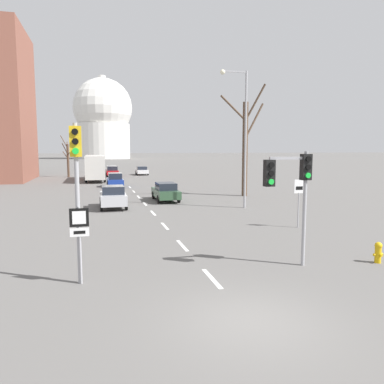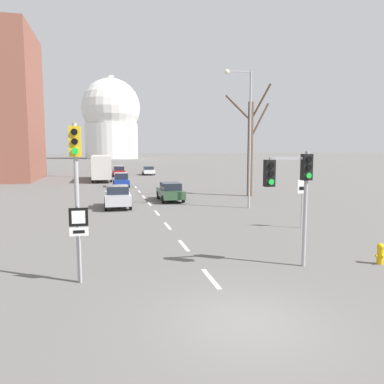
{
  "view_description": "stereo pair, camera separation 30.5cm",
  "coord_description": "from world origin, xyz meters",
  "px_view_note": "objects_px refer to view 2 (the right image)",
  "views": [
    {
      "loc": [
        -3.72,
        -8.47,
        4.38
      ],
      "look_at": [
        -0.29,
        4.88,
        2.8
      ],
      "focal_mm": 35.0,
      "sensor_mm": 36.0,
      "label": 1
    },
    {
      "loc": [
        -3.42,
        -8.54,
        4.38
      ],
      "look_at": [
        -0.29,
        4.88,
        2.8
      ],
      "focal_mm": 35.0,
      "sensor_mm": 36.0,
      "label": 2
    }
  ],
  "objects_px": {
    "sedan_near_left": "(121,180)",
    "city_bus": "(102,166)",
    "street_lamp_right": "(246,127)",
    "sedan_near_right": "(117,196)",
    "traffic_signal_near_left": "(76,173)",
    "route_sign_post": "(79,231)",
    "sedan_far_right": "(118,170)",
    "fire_hydrant": "(380,253)",
    "sedan_far_left": "(148,171)",
    "sedan_mid_centre": "(119,171)",
    "sedan_distant_centre": "(170,191)",
    "speed_limit_sign": "(302,195)",
    "traffic_signal_near_right": "(293,181)"
  },
  "relations": [
    {
      "from": "sedan_far_right",
      "to": "sedan_distant_centre",
      "type": "distance_m",
      "value": 35.26
    },
    {
      "from": "traffic_signal_near_left",
      "to": "sedan_near_right",
      "type": "distance_m",
      "value": 16.09
    },
    {
      "from": "traffic_signal_near_left",
      "to": "city_bus",
      "type": "bearing_deg",
      "value": 89.35
    },
    {
      "from": "traffic_signal_near_right",
      "to": "sedan_distant_centre",
      "type": "relative_size",
      "value": 0.94
    },
    {
      "from": "sedan_far_right",
      "to": "fire_hydrant",
      "type": "bearing_deg",
      "value": -81.67
    },
    {
      "from": "sedan_near_left",
      "to": "sedan_far_left",
      "type": "height_order",
      "value": "sedan_near_left"
    },
    {
      "from": "fire_hydrant",
      "to": "sedan_mid_centre",
      "type": "bearing_deg",
      "value": 99.15
    },
    {
      "from": "traffic_signal_near_right",
      "to": "sedan_distant_centre",
      "type": "height_order",
      "value": "traffic_signal_near_right"
    },
    {
      "from": "fire_hydrant",
      "to": "sedan_mid_centre",
      "type": "height_order",
      "value": "sedan_mid_centre"
    },
    {
      "from": "sedan_near_left",
      "to": "sedan_far_left",
      "type": "xyz_separation_m",
      "value": [
        5.41,
        19.39,
        -0.07
      ]
    },
    {
      "from": "sedan_near_left",
      "to": "sedan_mid_centre",
      "type": "distance_m",
      "value": 17.06
    },
    {
      "from": "street_lamp_right",
      "to": "sedan_near_left",
      "type": "distance_m",
      "value": 20.8
    },
    {
      "from": "street_lamp_right",
      "to": "sedan_near_right",
      "type": "bearing_deg",
      "value": 165.99
    },
    {
      "from": "fire_hydrant",
      "to": "sedan_far_left",
      "type": "xyz_separation_m",
      "value": [
        -2.95,
        51.78,
        0.3
      ]
    },
    {
      "from": "speed_limit_sign",
      "to": "sedan_distant_centre",
      "type": "height_order",
      "value": "speed_limit_sign"
    },
    {
      "from": "traffic_signal_near_right",
      "to": "city_bus",
      "type": "bearing_deg",
      "value": 99.69
    },
    {
      "from": "sedan_near_left",
      "to": "city_bus",
      "type": "relative_size",
      "value": 0.4
    },
    {
      "from": "route_sign_post",
      "to": "street_lamp_right",
      "type": "distance_m",
      "value": 17.92
    },
    {
      "from": "route_sign_post",
      "to": "sedan_mid_centre",
      "type": "bearing_deg",
      "value": 86.4
    },
    {
      "from": "fire_hydrant",
      "to": "sedan_near_left",
      "type": "relative_size",
      "value": 0.19
    },
    {
      "from": "sedan_far_right",
      "to": "city_bus",
      "type": "relative_size",
      "value": 0.38
    },
    {
      "from": "fire_hydrant",
      "to": "sedan_near_left",
      "type": "bearing_deg",
      "value": 104.48
    },
    {
      "from": "sedan_distant_centre",
      "to": "city_bus",
      "type": "bearing_deg",
      "value": 104.31
    },
    {
      "from": "traffic_signal_near_left",
      "to": "street_lamp_right",
      "type": "xyz_separation_m",
      "value": [
        10.99,
        13.45,
        2.35
      ]
    },
    {
      "from": "sedan_near_right",
      "to": "fire_hydrant",
      "type": "bearing_deg",
      "value": -60.28
    },
    {
      "from": "fire_hydrant",
      "to": "street_lamp_right",
      "type": "bearing_deg",
      "value": 90.37
    },
    {
      "from": "route_sign_post",
      "to": "speed_limit_sign",
      "type": "xyz_separation_m",
      "value": [
        11.46,
        6.17,
        0.12
      ]
    },
    {
      "from": "street_lamp_right",
      "to": "traffic_signal_near_left",
      "type": "bearing_deg",
      "value": -129.23
    },
    {
      "from": "city_bus",
      "to": "sedan_far_left",
      "type": "bearing_deg",
      "value": 52.03
    },
    {
      "from": "traffic_signal_near_right",
      "to": "street_lamp_right",
      "type": "distance_m",
      "value": 14.26
    },
    {
      "from": "fire_hydrant",
      "to": "sedan_mid_centre",
      "type": "relative_size",
      "value": 0.19
    },
    {
      "from": "traffic_signal_near_right",
      "to": "sedan_mid_centre",
      "type": "xyz_separation_m",
      "value": [
        -4.45,
        49.0,
        -2.41
      ]
    },
    {
      "from": "street_lamp_right",
      "to": "sedan_distant_centre",
      "type": "distance_m",
      "value": 8.73
    },
    {
      "from": "sedan_near_right",
      "to": "sedan_near_left",
      "type": "bearing_deg",
      "value": 86.63
    },
    {
      "from": "route_sign_post",
      "to": "sedan_near_left",
      "type": "height_order",
      "value": "route_sign_post"
    },
    {
      "from": "traffic_signal_near_left",
      "to": "sedan_distant_centre",
      "type": "distance_m",
      "value": 19.9
    },
    {
      "from": "fire_hydrant",
      "to": "sedan_distant_centre",
      "type": "bearing_deg",
      "value": 104.02
    },
    {
      "from": "speed_limit_sign",
      "to": "sedan_distant_centre",
      "type": "relative_size",
      "value": 0.6
    },
    {
      "from": "traffic_signal_near_right",
      "to": "sedan_mid_centre",
      "type": "distance_m",
      "value": 49.26
    },
    {
      "from": "sedan_mid_centre",
      "to": "sedan_near_left",
      "type": "bearing_deg",
      "value": -91.35
    },
    {
      "from": "sedan_near_left",
      "to": "sedan_near_right",
      "type": "height_order",
      "value": "sedan_near_right"
    },
    {
      "from": "traffic_signal_near_left",
      "to": "sedan_distant_centre",
      "type": "bearing_deg",
      "value": 71.43
    },
    {
      "from": "traffic_signal_near_left",
      "to": "traffic_signal_near_right",
      "type": "xyz_separation_m",
      "value": [
        7.56,
        -0.12,
        -0.38
      ]
    },
    {
      "from": "sedan_distant_centre",
      "to": "city_bus",
      "type": "height_order",
      "value": "city_bus"
    },
    {
      "from": "street_lamp_right",
      "to": "sedan_near_left",
      "type": "height_order",
      "value": "street_lamp_right"
    },
    {
      "from": "traffic_signal_near_right",
      "to": "route_sign_post",
      "type": "xyz_separation_m",
      "value": [
        -7.53,
        0.03,
        -1.5
      ]
    },
    {
      "from": "sedan_near_right",
      "to": "sedan_distant_centre",
      "type": "relative_size",
      "value": 0.87
    },
    {
      "from": "sedan_mid_centre",
      "to": "speed_limit_sign",
      "type": "bearing_deg",
      "value": -78.93
    },
    {
      "from": "route_sign_post",
      "to": "sedan_far_right",
      "type": "bearing_deg",
      "value": 86.72
    },
    {
      "from": "sedan_near_left",
      "to": "sedan_distant_centre",
      "type": "height_order",
      "value": "sedan_near_left"
    }
  ]
}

